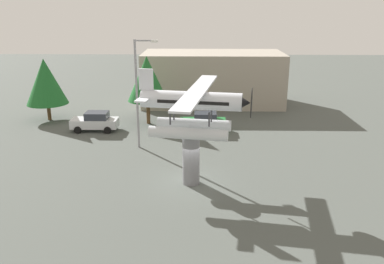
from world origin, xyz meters
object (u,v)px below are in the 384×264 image
tree_east (147,79)px  car_near_silver (95,121)px  display_pedestal (191,159)px  streetlight_primary (139,87)px  floatplane_monument (193,108)px  storefront_building (213,78)px  tree_west (46,82)px  car_mid_green (203,122)px

tree_east → car_near_silver: bearing=-152.3°
display_pedestal → streetlight_primary: 8.56m
floatplane_monument → streetlight_primary: bearing=132.1°
storefront_building → display_pedestal: bearing=-95.1°
tree_west → car_near_silver: bearing=-32.0°
display_pedestal → car_mid_green: 11.17m
display_pedestal → tree_east: tree_east is taller
floatplane_monument → streetlight_primary: streetlight_primary is taller
tree_west → display_pedestal: bearing=-44.9°
car_mid_green → tree_east: size_ratio=0.64×
display_pedestal → tree_east: 14.46m
car_near_silver → streetlight_primary: size_ratio=0.49×
floatplane_monument → car_near_silver: 14.98m
storefront_building → tree_east: tree_east is taller
floatplane_monument → tree_west: 20.75m
streetlight_primary → tree_west: 13.07m
car_mid_green → streetlight_primary: (-5.06, -4.40, 4.06)m
car_near_silver → tree_east: 6.25m
display_pedestal → car_mid_green: display_pedestal is taller
car_near_silver → storefront_building: size_ratio=0.27×
floatplane_monument → tree_west: bearing=144.6°
car_near_silver → tree_west: bearing=-32.0°
streetlight_primary → tree_east: bearing=92.2°
car_near_silver → tree_east: (4.57, 2.40, 3.52)m
car_near_silver → tree_east: size_ratio=0.64×
storefront_building → tree_east: (-6.45, -8.52, 1.44)m
floatplane_monument → tree_east: (-4.59, 13.50, -0.62)m
car_mid_green → storefront_building: storefront_building is taller
floatplane_monument → car_near_silver: size_ratio=2.49×
car_mid_green → tree_west: size_ratio=0.69×
car_near_silver → tree_east: bearing=-152.3°
storefront_building → tree_west: (-16.58, -7.44, 0.93)m
floatplane_monument → storefront_building: floatplane_monument is taller
floatplane_monument → car_near_silver: bearing=138.8°
car_near_silver → floatplane_monument: bearing=129.5°
streetlight_primary → storefront_building: 16.62m
car_near_silver → streetlight_primary: streetlight_primary is taller
tree_east → car_mid_green: bearing=-24.1°
display_pedestal → floatplane_monument: floatplane_monument is taller
car_near_silver → tree_west: size_ratio=0.69×
display_pedestal → car_near_silver: display_pedestal is taller
display_pedestal → tree_west: (-14.60, 14.56, 2.21)m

